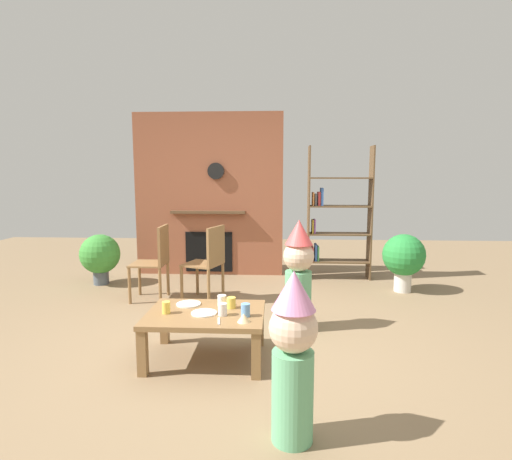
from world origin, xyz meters
The scene contains 19 objects.
ground_plane centered at (0.00, 0.00, 0.00)m, with size 12.00×12.00×0.00m, color #846B4C.
brick_fireplace_feature centered at (-0.66, 2.60, 1.19)m, with size 2.20×0.28×2.40m.
bookshelf centered at (1.18, 2.40, 0.89)m, with size 0.90×0.28×1.90m.
coffee_table centered at (-0.22, -0.36, 0.34)m, with size 0.94×0.70×0.40m.
paper_cup_near_left centered at (0.11, -0.44, 0.45)m, with size 0.07×0.07×0.10m, color #669EE0.
paper_cup_near_right centered at (-0.11, -0.18, 0.44)m, with size 0.07×0.07×0.09m, color silver.
paper_cup_center centered at (-0.53, -0.40, 0.45)m, with size 0.07×0.07×0.10m, color #F2CC4C.
paper_cup_far_left centered at (-0.02, -0.24, 0.44)m, with size 0.07×0.07×0.09m, color #F2CC4C.
paper_cup_far_right centered at (-0.07, -0.43, 0.45)m, with size 0.07×0.07×0.10m, color silver.
paper_plate_front centered at (-0.23, -0.40, 0.40)m, with size 0.20×0.20×0.01m, color white.
paper_plate_rear centered at (-0.40, -0.17, 0.40)m, with size 0.21×0.21×0.01m, color white.
birthday_cake_slice centered at (0.11, -0.57, 0.43)m, with size 0.10×0.10×0.07m, color #EAC68C.
table_fork centered at (-0.08, -0.57, 0.40)m, with size 0.15×0.02×0.01m, color silver.
child_with_cone_hat centered at (0.45, -1.37, 0.52)m, with size 0.27×0.27×0.99m.
child_in_pink centered at (0.56, 0.36, 0.57)m, with size 0.30×0.30×1.07m.
dining_chair_left centered at (-1.09, 1.23, 0.51)m, with size 0.40×0.40×0.90m.
dining_chair_middle centered at (-0.45, 1.21, 0.51)m, with size 0.51×0.51×0.90m.
potted_plant_tall centered at (1.98, 1.74, 0.45)m, with size 0.54×0.54×0.75m.
potted_plant_short centered at (-2.06, 1.88, 0.41)m, with size 0.54×0.54×0.69m.
Camera 1 is at (0.35, -3.55, 1.50)m, focal length 29.00 mm.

